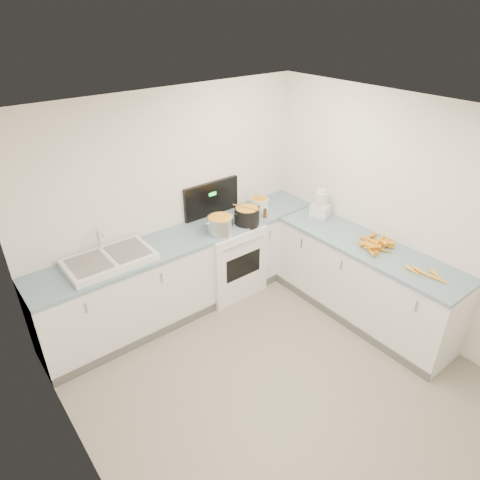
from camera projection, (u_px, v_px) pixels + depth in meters
floor at (286, 389)px, 4.10m from camera, size 3.50×4.00×0.00m
ceiling at (306, 129)px, 2.87m from camera, size 3.50×4.00×0.00m
wall_back at (170, 202)px, 4.85m from camera, size 3.50×0.00×2.50m
wall_left at (84, 388)px, 2.54m from camera, size 0.00×4.00×2.50m
wall_right at (415, 222)px, 4.43m from camera, size 0.00×4.00×2.50m
counter_back at (188, 271)px, 5.03m from camera, size 3.50×0.62×0.94m
counter_right at (363, 281)px, 4.85m from camera, size 0.62×2.20×0.94m
stove at (227, 256)px, 5.31m from camera, size 0.76×0.65×1.36m
sink at (109, 260)px, 4.29m from camera, size 0.86×0.52×0.31m
steel_pot at (220, 226)px, 4.83m from camera, size 0.31×0.31×0.22m
black_pot at (247, 217)px, 5.03m from camera, size 0.36×0.36×0.21m
wooden_spoon at (247, 208)px, 4.98m from camera, size 0.16×0.34×0.02m
mixing_bowl at (259, 202)px, 5.45m from camera, size 0.26×0.26×0.11m
extract_bottle at (265, 214)px, 5.18m from camera, size 0.04×0.04×0.10m
spice_jar at (266, 212)px, 5.23m from camera, size 0.05×0.05×0.09m
food_processor at (321, 205)px, 5.16m from camera, size 0.23×0.25×0.35m
carrot_pile at (374, 244)px, 4.58m from camera, size 0.50×0.42×0.09m
peeled_carrots at (428, 274)px, 4.10m from camera, size 0.20×0.43×0.04m
peelings at (89, 264)px, 4.16m from camera, size 0.22×0.28×0.01m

